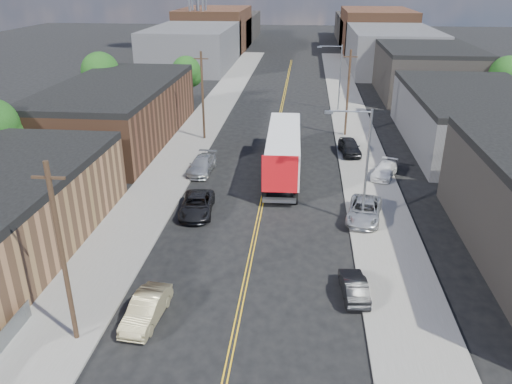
% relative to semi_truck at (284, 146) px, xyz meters
% --- Properties ---
extents(ground, '(260.00, 260.00, 0.00)m').
position_rel_semi_truck_xyz_m(ground, '(-1.50, 24.20, -2.56)').
color(ground, black).
rests_on(ground, ground).
extents(centerline, '(0.32, 120.00, 0.01)m').
position_rel_semi_truck_xyz_m(centerline, '(-1.50, 9.20, -2.55)').
color(centerline, gold).
rests_on(centerline, ground).
extents(sidewalk_left, '(5.00, 140.00, 0.15)m').
position_rel_semi_truck_xyz_m(sidewalk_left, '(-11.00, 9.20, -2.48)').
color(sidewalk_left, slate).
rests_on(sidewalk_left, ground).
extents(sidewalk_right, '(5.00, 140.00, 0.15)m').
position_rel_semi_truck_xyz_m(sidewalk_right, '(8.00, 9.20, -2.48)').
color(sidewalk_right, slate).
rests_on(sidewalk_right, ground).
extents(warehouse_brown, '(12.00, 26.00, 6.60)m').
position_rel_semi_truck_xyz_m(warehouse_brown, '(-19.50, 8.20, 0.74)').
color(warehouse_brown, '#4B2E1E').
rests_on(warehouse_brown, ground).
extents(industrial_right_b, '(14.00, 24.00, 6.10)m').
position_rel_semi_truck_xyz_m(industrial_right_b, '(20.50, 10.20, 0.49)').
color(industrial_right_b, '#3A3A3D').
rests_on(industrial_right_b, ground).
extents(industrial_right_c, '(14.00, 22.00, 7.60)m').
position_rel_semi_truck_xyz_m(industrial_right_c, '(20.50, 36.20, 1.24)').
color(industrial_right_c, black).
rests_on(industrial_right_c, ground).
extents(skyline_left_a, '(16.00, 30.00, 8.00)m').
position_rel_semi_truck_xyz_m(skyline_left_a, '(-21.50, 59.20, 1.44)').
color(skyline_left_a, '#3A3A3D').
rests_on(skyline_left_a, ground).
extents(skyline_right_a, '(16.00, 30.00, 8.00)m').
position_rel_semi_truck_xyz_m(skyline_right_a, '(18.50, 59.20, 1.44)').
color(skyline_right_a, '#3A3A3D').
rests_on(skyline_right_a, ground).
extents(skyline_left_b, '(16.00, 26.00, 10.00)m').
position_rel_semi_truck_xyz_m(skyline_left_b, '(-21.50, 84.20, 2.44)').
color(skyline_left_b, '#4B2E1E').
rests_on(skyline_left_b, ground).
extents(skyline_right_b, '(16.00, 26.00, 10.00)m').
position_rel_semi_truck_xyz_m(skyline_right_b, '(18.50, 84.20, 2.44)').
color(skyline_right_b, '#4B2E1E').
rests_on(skyline_right_b, ground).
extents(skyline_left_c, '(16.00, 40.00, 7.00)m').
position_rel_semi_truck_xyz_m(skyline_left_c, '(-21.50, 104.20, 0.94)').
color(skyline_left_c, black).
rests_on(skyline_left_c, ground).
extents(skyline_right_c, '(16.00, 40.00, 7.00)m').
position_rel_semi_truck_xyz_m(skyline_right_c, '(18.50, 104.20, 0.94)').
color(skyline_right_c, black).
rests_on(skyline_right_c, ground).
extents(streetlight_near, '(3.39, 0.25, 9.00)m').
position_rel_semi_truck_xyz_m(streetlight_near, '(6.10, -10.80, 2.77)').
color(streetlight_near, gray).
rests_on(streetlight_near, ground).
extents(streetlight_far, '(3.39, 0.25, 9.00)m').
position_rel_semi_truck_xyz_m(streetlight_far, '(6.10, 24.20, 2.77)').
color(streetlight_far, gray).
rests_on(streetlight_far, ground).
extents(utility_pole_left_near, '(1.60, 0.26, 10.00)m').
position_rel_semi_truck_xyz_m(utility_pole_left_near, '(-9.70, -25.80, 2.58)').
color(utility_pole_left_near, black).
rests_on(utility_pole_left_near, ground).
extents(utility_pole_left_far, '(1.60, 0.26, 10.00)m').
position_rel_semi_truck_xyz_m(utility_pole_left_far, '(-9.70, 9.20, 2.58)').
color(utility_pole_left_far, black).
rests_on(utility_pole_left_far, ground).
extents(utility_pole_right, '(1.60, 0.26, 10.00)m').
position_rel_semi_truck_xyz_m(utility_pole_right, '(6.70, 12.20, 2.58)').
color(utility_pole_right, black).
rests_on(utility_pole_right, ground).
extents(tree_left_mid, '(5.10, 5.04, 8.37)m').
position_rel_semi_truck_xyz_m(tree_left_mid, '(-25.44, 19.20, 2.92)').
color(tree_left_mid, black).
rests_on(tree_left_mid, ground).
extents(tree_left_far, '(4.35, 4.20, 6.97)m').
position_rel_semi_truck_xyz_m(tree_left_far, '(-15.44, 26.20, 2.01)').
color(tree_left_far, black).
rests_on(tree_left_far, ground).
extents(tree_right_far, '(4.85, 4.76, 7.91)m').
position_rel_semi_truck_xyz_m(tree_right_far, '(28.56, 24.20, 2.62)').
color(tree_right_far, black).
rests_on(tree_right_far, ground).
extents(semi_truck, '(3.22, 17.15, 4.49)m').
position_rel_semi_truck_xyz_m(semi_truck, '(0.00, 0.00, 0.00)').
color(semi_truck, silver).
rests_on(semi_truck, ground).
extents(car_left_b, '(1.94, 4.55, 1.46)m').
position_rel_semi_truck_xyz_m(car_left_b, '(-6.50, -23.86, -1.83)').
color(car_left_b, '#978C63').
rests_on(car_left_b, ground).
extents(car_left_c, '(2.90, 5.54, 1.49)m').
position_rel_semi_truck_xyz_m(car_left_c, '(-6.50, -10.28, -1.81)').
color(car_left_c, black).
rests_on(car_left_c, ground).
extents(car_left_d, '(2.45, 5.35, 1.52)m').
position_rel_semi_truck_xyz_m(car_left_d, '(-7.90, -1.29, -1.80)').
color(car_left_d, '#A2A5A7').
rests_on(car_left_d, ground).
extents(car_right_oncoming, '(1.71, 4.03, 1.29)m').
position_rel_semi_truck_xyz_m(car_right_oncoming, '(5.10, -20.43, -1.91)').
color(car_right_oncoming, black).
rests_on(car_right_oncoming, ground).
extents(car_right_lot_a, '(3.38, 5.68, 1.48)m').
position_rel_semi_truck_xyz_m(car_right_lot_a, '(6.70, -10.31, -1.67)').
color(car_right_lot_a, '#B3B5B8').
rests_on(car_right_lot_a, sidewalk_right).
extents(car_right_lot_b, '(3.25, 4.76, 1.28)m').
position_rel_semi_truck_xyz_m(car_right_lot_b, '(9.50, -1.07, -1.77)').
color(car_right_lot_b, silver).
rests_on(car_right_lot_b, sidewalk_right).
extents(car_right_lot_c, '(2.49, 4.92, 1.61)m').
position_rel_semi_truck_xyz_m(car_right_lot_c, '(6.70, 5.22, -1.60)').
color(car_right_lot_c, black).
rests_on(car_right_lot_c, sidewalk_right).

